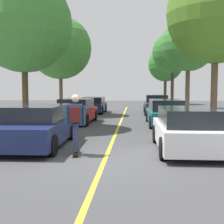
% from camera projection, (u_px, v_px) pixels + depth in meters
% --- Properties ---
extents(ground, '(80.00, 80.00, 0.00)m').
position_uv_depth(ground, '(105.00, 160.00, 8.32)').
color(ground, '#424244').
extents(center_line, '(0.12, 39.20, 0.01)m').
position_uv_depth(center_line, '(114.00, 137.00, 12.29)').
color(center_line, gold).
rests_on(center_line, ground).
extents(parked_car_left_nearest, '(2.04, 4.30, 1.39)m').
position_uv_depth(parked_car_left_nearest, '(37.00, 126.00, 10.22)').
color(parked_car_left_nearest, navy).
rests_on(parked_car_left_nearest, ground).
extents(parked_car_left_near, '(1.97, 4.27, 1.38)m').
position_uv_depth(parked_car_left_near, '(77.00, 111.00, 17.11)').
color(parked_car_left_near, maroon).
rests_on(parked_car_left_near, ground).
extents(parked_car_left_far, '(1.87, 4.12, 1.26)m').
position_uv_depth(parked_car_left_far, '(93.00, 105.00, 24.15)').
color(parked_car_left_far, navy).
rests_on(parked_car_left_far, ground).
extents(parked_car_right_nearest, '(1.98, 4.06, 1.36)m').
position_uv_depth(parked_car_right_nearest, '(188.00, 129.00, 9.45)').
color(parked_car_right_nearest, white).
rests_on(parked_car_right_nearest, ground).
extents(parked_car_right_near, '(1.96, 4.65, 1.36)m').
position_uv_depth(parked_car_right_near, '(165.00, 112.00, 16.19)').
color(parked_car_right_near, '#196066').
rests_on(parked_car_right_near, ground).
extents(parked_car_right_far, '(1.90, 4.31, 1.46)m').
position_uv_depth(parked_car_right_far, '(156.00, 105.00, 23.07)').
color(parked_car_right_far, '#38383D').
rests_on(parked_car_right_far, ground).
extents(street_tree_left_nearest, '(4.68, 4.68, 7.26)m').
position_uv_depth(street_tree_left_nearest, '(24.00, 24.00, 14.54)').
color(street_tree_left_nearest, '#4C3823').
rests_on(street_tree_left_nearest, sidewalk_left).
extents(street_tree_left_near, '(4.49, 4.49, 6.97)m').
position_uv_depth(street_tree_left_near, '(60.00, 48.00, 21.73)').
color(street_tree_left_near, brown).
rests_on(street_tree_left_near, sidewalk_left).
extents(street_tree_right_nearest, '(4.57, 4.57, 7.53)m').
position_uv_depth(street_tree_right_nearest, '(216.00, 14.00, 13.93)').
color(street_tree_right_nearest, brown).
rests_on(street_tree_right_nearest, sidewalk_right).
extents(street_tree_right_near, '(3.82, 3.82, 6.83)m').
position_uv_depth(street_tree_right_near, '(188.00, 44.00, 21.10)').
color(street_tree_right_near, brown).
rests_on(street_tree_right_near, sidewalk_right).
extents(street_tree_right_far, '(4.05, 4.05, 7.36)m').
position_uv_depth(street_tree_right_far, '(173.00, 53.00, 29.75)').
color(street_tree_right_far, '#3D2D1E').
rests_on(street_tree_right_far, sidewalk_right).
extents(street_tree_right_farthest, '(4.19, 4.19, 6.82)m').
position_uv_depth(street_tree_right_farthest, '(165.00, 64.00, 36.73)').
color(street_tree_right_farthest, '#3D2D1E').
rests_on(street_tree_right_farthest, sidewalk_right).
extents(fire_hydrant, '(0.20, 0.20, 0.70)m').
position_uv_depth(fire_hydrant, '(206.00, 122.00, 13.35)').
color(fire_hydrant, '#B2140F').
rests_on(fire_hydrant, sidewalk_right).
extents(skateboard, '(0.33, 0.86, 0.10)m').
position_uv_depth(skateboard, '(76.00, 152.00, 8.94)').
color(skateboard, black).
rests_on(skateboard, ground).
extents(skateboarder, '(0.59, 0.71, 1.68)m').
position_uv_depth(skateboarder, '(76.00, 120.00, 8.83)').
color(skateboarder, black).
rests_on(skateboarder, skateboard).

